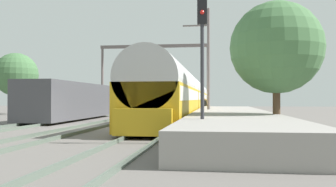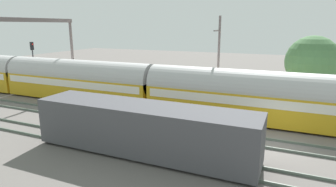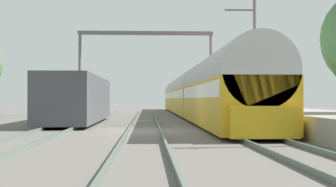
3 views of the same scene
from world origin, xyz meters
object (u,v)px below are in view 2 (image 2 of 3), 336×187
person_crossing (78,85)px  railway_signal_far (33,59)px  passenger_train (78,80)px  freight_car (144,129)px  catenary_gantry (21,44)px

person_crossing → railway_signal_far: 6.89m
person_crossing → passenger_train: bearing=39.5°
person_crossing → freight_car: bearing=50.3°
freight_car → railway_signal_far: (10.19, 19.69, 1.98)m
freight_car → railway_signal_far: size_ratio=2.40×
passenger_train → railway_signal_far: 8.32m
person_crossing → catenary_gantry: bearing=-10.5°
passenger_train → person_crossing: 2.45m
freight_car → railway_signal_far: bearing=62.6°
freight_car → person_crossing: 16.57m
freight_car → person_crossing: (9.94, 13.24, -0.44)m
person_crossing → railway_signal_far: (0.25, 6.44, 2.42)m
passenger_train → catenary_gantry: 6.00m
passenger_train → railway_signal_far: (1.92, 7.96, 1.47)m
person_crossing → catenary_gantry: 7.46m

